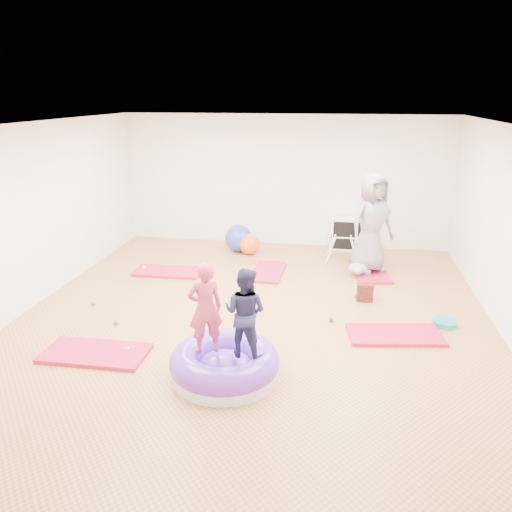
# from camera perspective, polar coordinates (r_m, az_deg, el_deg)

# --- Properties ---
(room) EXTENTS (7.01, 8.01, 2.81)m
(room) POSITION_cam_1_polar(r_m,az_deg,el_deg) (7.00, -0.41, 3.14)
(room) COLOR #C07756
(room) RESTS_ON ground
(gym_mat_front_left) EXTENTS (1.34, 0.68, 0.06)m
(gym_mat_front_left) POSITION_cam_1_polar(r_m,az_deg,el_deg) (6.85, -17.90, -10.53)
(gym_mat_front_left) COLOR #BC2247
(gym_mat_front_left) RESTS_ON ground
(gym_mat_mid_left) EXTENTS (1.26, 0.66, 0.05)m
(gym_mat_mid_left) POSITION_cam_1_polar(r_m,az_deg,el_deg) (9.49, -10.03, -1.76)
(gym_mat_mid_left) COLOR #BC2247
(gym_mat_mid_left) RESTS_ON ground
(gym_mat_center_back) EXTENTS (0.59, 1.14, 0.05)m
(gym_mat_center_back) POSITION_cam_1_polar(r_m,az_deg,el_deg) (9.34, 1.33, -1.80)
(gym_mat_center_back) COLOR #BC2247
(gym_mat_center_back) RESTS_ON ground
(gym_mat_right) EXTENTS (1.35, 0.82, 0.05)m
(gym_mat_right) POSITION_cam_1_polar(r_m,az_deg,el_deg) (7.24, 15.56, -8.67)
(gym_mat_right) COLOR #BC2247
(gym_mat_right) RESTS_ON ground
(gym_mat_rear_right) EXTENTS (0.79, 1.29, 0.05)m
(gym_mat_rear_right) POSITION_cam_1_polar(r_m,az_deg,el_deg) (9.57, 12.90, -1.77)
(gym_mat_rear_right) COLOR #BC2247
(gym_mat_rear_right) RESTS_ON ground
(inflatable_cushion) EXTENTS (1.30, 1.30, 0.41)m
(inflatable_cushion) POSITION_cam_1_polar(r_m,az_deg,el_deg) (6.04, -3.58, -12.24)
(inflatable_cushion) COLOR silver
(inflatable_cushion) RESTS_ON ground
(child_pink) EXTENTS (0.48, 0.41, 1.10)m
(child_pink) POSITION_cam_1_polar(r_m,az_deg,el_deg) (5.72, -5.84, -5.52)
(child_pink) COLOR #C6385F
(child_pink) RESTS_ON inflatable_cushion
(child_navy) EXTENTS (0.60, 0.52, 1.06)m
(child_navy) POSITION_cam_1_polar(r_m,az_deg,el_deg) (5.63, -1.27, -6.02)
(child_navy) COLOR #22244F
(child_navy) RESTS_ON inflatable_cushion
(adult_caregiver) EXTENTS (1.06, 1.00, 1.82)m
(adult_caregiver) POSITION_cam_1_polar(r_m,az_deg,el_deg) (9.31, 13.08, 3.69)
(adult_caregiver) COLOR gray
(adult_caregiver) RESTS_ON gym_mat_rear_right
(infant) EXTENTS (0.35, 0.36, 0.21)m
(infant) POSITION_cam_1_polar(r_m,az_deg,el_deg) (9.29, 11.57, -1.44)
(infant) COLOR #A2B7CD
(infant) RESTS_ON gym_mat_rear_right
(ball_pit_balls) EXTENTS (4.20, 3.12, 0.07)m
(ball_pit_balls) POSITION_cam_1_polar(r_m,az_deg,el_deg) (7.70, -7.12, -6.35)
(ball_pit_balls) COLOR #F8FF1C
(ball_pit_balls) RESTS_ON ground
(exercise_ball_blue) EXTENTS (0.58, 0.58, 0.58)m
(exercise_ball_blue) POSITION_cam_1_polar(r_m,az_deg,el_deg) (10.55, -1.99, 2.06)
(exercise_ball_blue) COLOR #2544AB
(exercise_ball_blue) RESTS_ON ground
(exercise_ball_orange) EXTENTS (0.43, 0.43, 0.43)m
(exercise_ball_orange) POSITION_cam_1_polar(r_m,az_deg,el_deg) (10.37, -0.76, 1.34)
(exercise_ball_orange) COLOR #F05818
(exercise_ball_orange) RESTS_ON ground
(infant_play_gym) EXTENTS (0.64, 0.61, 0.49)m
(infant_play_gym) POSITION_cam_1_polar(r_m,az_deg,el_deg) (10.08, 9.87, 1.24)
(infant_play_gym) COLOR white
(infant_play_gym) RESTS_ON ground
(cube_shelf) EXTENTS (0.69, 0.34, 0.69)m
(cube_shelf) POSITION_cam_1_polar(r_m,az_deg,el_deg) (10.83, 10.38, 2.51)
(cube_shelf) COLOR white
(cube_shelf) RESTS_ON ground
(balance_disc) EXTENTS (0.35, 0.35, 0.08)m
(balance_disc) POSITION_cam_1_polar(r_m,az_deg,el_deg) (7.79, 20.78, -7.14)
(balance_disc) COLOR #188281
(balance_disc) RESTS_ON ground
(backpack) EXTENTS (0.26, 0.17, 0.29)m
(backpack) POSITION_cam_1_polar(r_m,az_deg,el_deg) (8.26, 12.34, -4.09)
(backpack) COLOR maroon
(backpack) RESTS_ON ground
(yellow_toy) EXTENTS (0.20, 0.20, 0.03)m
(yellow_toy) POSITION_cam_1_polar(r_m,az_deg,el_deg) (6.70, -3.88, -10.42)
(yellow_toy) COLOR #F8FF1C
(yellow_toy) RESTS_ON ground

